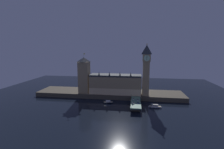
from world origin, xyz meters
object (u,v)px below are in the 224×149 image
Objects in this scene: victoria_tower at (84,75)px; street_lamp_near at (131,102)px; street_lamp_mid at (141,99)px; car_northbound_trail at (133,103)px; boat_downstream at (155,107)px; pedestrian_far_rail at (132,98)px; boat_upstream at (108,102)px; car_southbound_lead at (138,103)px; street_lamp_far at (131,95)px; car_southbound_trail at (138,100)px; car_northbound_lead at (134,99)px; pedestrian_near_rail at (131,103)px; clock_tower at (146,69)px.

street_lamp_near is at bearing -34.62° from victoria_tower.
street_lamp_near is 18.79m from street_lamp_mid.
victoria_tower reaches higher than street_lamp_mid.
car_northbound_trail is 0.27× the size of boat_downstream.
victoria_tower is 110.09m from boat_downstream.
boat_upstream is (-30.71, -4.17, -6.13)m from pedestrian_far_rail.
car_northbound_trail is 0.66× the size of street_lamp_mid.
victoria_tower is 92.35m from car_southbound_lead.
car_southbound_trail is at bearing -46.31° from street_lamp_far.
boat_upstream is at bearing -32.42° from victoria_tower.
street_lamp_far is (-3.12, 6.46, 3.25)m from car_northbound_lead.
boat_downstream is (20.69, -6.08, -5.67)m from car_southbound_trail.
pedestrian_far_rail is at bearing 155.90° from boat_downstream.
street_lamp_far reaches higher than car_southbound_lead.
car_southbound_lead is at bearing -67.66° from street_lamp_far.
street_lamp_near is at bearing -114.54° from car_northbound_trail.
car_northbound_trail is at bearing -161.55° from car_southbound_lead.
pedestrian_far_rail is at bearing 97.55° from car_northbound_trail.
pedestrian_near_rail is at bearing -163.93° from boat_downstream.
victoria_tower reaches higher than street_lamp_far.
street_lamp_near is 0.95× the size of street_lamp_far.
street_lamp_mid is 0.50× the size of boat_upstream.
car_northbound_lead is at bearing 82.28° from street_lamp_near.
car_southbound_trail is 22.30m from boat_downstream.
car_southbound_lead is at bearing -26.87° from victoria_tower.
clock_tower is 60.19m from street_lamp_near.
street_lamp_far is 34.06m from boat_downstream.
car_northbound_trail is 1.18× the size of car_southbound_lead.
car_southbound_lead is at bearing 17.24° from pedestrian_near_rail.
pedestrian_near_rail is (-18.88, -39.49, -37.10)m from clock_tower.
boat_downstream is (99.83, -34.31, -31.23)m from victoria_tower.
car_southbound_trail is 39.39m from boat_upstream.
street_lamp_mid is at bearing -51.61° from street_lamp_far.
car_southbound_lead is at bearing 45.30° from street_lamp_near.
car_northbound_trail reaches higher than car_southbound_lead.
clock_tower reaches higher than street_lamp_near.
street_lamp_mid is at bearing 42.72° from car_northbound_trail.
street_lamp_far reaches higher than car_northbound_trail.
boat_upstream is at bearing 159.53° from car_southbound_lead.
pedestrian_near_rail reaches higher than car_northbound_trail.
clock_tower is at bearing 64.44° from pedestrian_near_rail.
victoria_tower is at bearing 157.54° from street_lamp_mid.
street_lamp_near is (-3.12, -22.98, 3.04)m from car_northbound_lead.
pedestrian_near_rail is at bearing -30.98° from victoria_tower.
car_southbound_trail reaches higher than boat_downstream.
street_lamp_far is 32.27m from boat_upstream.
street_lamp_far reaches higher than pedestrian_near_rail.
victoria_tower is 8.59× the size of street_lamp_mid.
street_lamp_mid is at bearing 51.61° from street_lamp_near.
car_northbound_lead reaches higher than boat_downstream.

